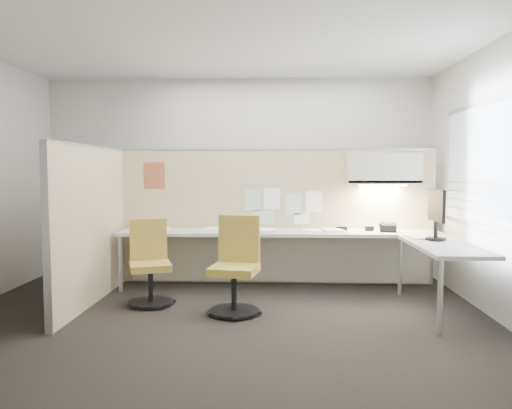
{
  "coord_description": "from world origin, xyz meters",
  "views": [
    {
      "loc": [
        0.57,
        -4.96,
        1.5
      ],
      "look_at": [
        0.33,
        0.8,
        1.1
      ],
      "focal_mm": 35.0,
      "sensor_mm": 36.0,
      "label": 1
    }
  ],
  "objects_px": {
    "desk": "(306,243)",
    "phone": "(388,227)",
    "chair_right": "(236,268)",
    "monitor": "(436,211)",
    "chair_left": "(150,265)"
  },
  "relations": [
    {
      "from": "desk",
      "to": "phone",
      "type": "relative_size",
      "value": 16.52
    },
    {
      "from": "chair_right",
      "to": "monitor",
      "type": "distance_m",
      "value": 2.26
    },
    {
      "from": "desk",
      "to": "phone",
      "type": "height_order",
      "value": "phone"
    },
    {
      "from": "chair_left",
      "to": "phone",
      "type": "relative_size",
      "value": 3.84
    },
    {
      "from": "desk",
      "to": "monitor",
      "type": "relative_size",
      "value": 7.24
    },
    {
      "from": "chair_right",
      "to": "monitor",
      "type": "bearing_deg",
      "value": 18.16
    },
    {
      "from": "chair_left",
      "to": "chair_right",
      "type": "xyz_separation_m",
      "value": [
        0.99,
        -0.3,
        0.03
      ]
    },
    {
      "from": "chair_right",
      "to": "phone",
      "type": "bearing_deg",
      "value": 40.43
    },
    {
      "from": "chair_left",
      "to": "monitor",
      "type": "distance_m",
      "value": 3.21
    },
    {
      "from": "chair_right",
      "to": "phone",
      "type": "distance_m",
      "value": 2.12
    },
    {
      "from": "chair_left",
      "to": "monitor",
      "type": "bearing_deg",
      "value": -18.71
    },
    {
      "from": "chair_left",
      "to": "monitor",
      "type": "relative_size",
      "value": 1.68
    },
    {
      "from": "chair_left",
      "to": "phone",
      "type": "height_order",
      "value": "chair_left"
    },
    {
      "from": "desk",
      "to": "chair_left",
      "type": "xyz_separation_m",
      "value": [
        -1.78,
        -0.64,
        -0.17
      ]
    },
    {
      "from": "monitor",
      "to": "phone",
      "type": "bearing_deg",
      "value": 26.0
    }
  ]
}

